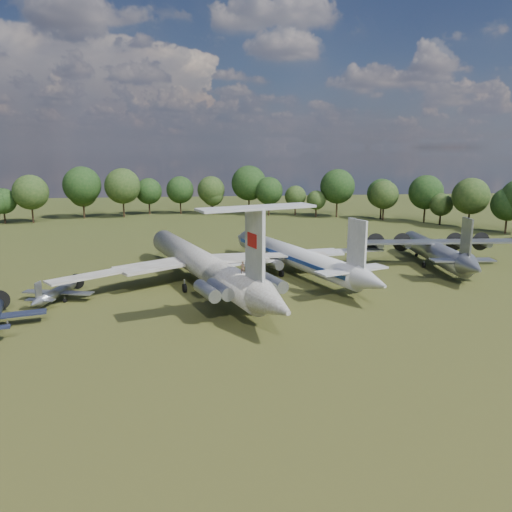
{
  "coord_description": "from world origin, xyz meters",
  "views": [
    {
      "loc": [
        1.18,
        -73.51,
        21.34
      ],
      "look_at": [
        9.8,
        0.93,
        5.0
      ],
      "focal_mm": 35.0,
      "sensor_mm": 36.0,
      "label": 1
    }
  ],
  "objects_px": {
    "person_on_il62": "(243,267)",
    "il62_airliner": "(201,268)",
    "small_prop_northwest": "(57,295)",
    "tu104_jet": "(293,260)",
    "an12_transport": "(434,254)"
  },
  "relations": [
    {
      "from": "il62_airliner",
      "to": "small_prop_northwest",
      "type": "relative_size",
      "value": 4.25
    },
    {
      "from": "person_on_il62",
      "to": "an12_transport",
      "type": "bearing_deg",
      "value": -159.99
    },
    {
      "from": "person_on_il62",
      "to": "il62_airliner",
      "type": "bearing_deg",
      "value": -83.28
    },
    {
      "from": "il62_airliner",
      "to": "tu104_jet",
      "type": "bearing_deg",
      "value": 2.41
    },
    {
      "from": "tu104_jet",
      "to": "person_on_il62",
      "type": "bearing_deg",
      "value": -137.05
    },
    {
      "from": "small_prop_northwest",
      "to": "person_on_il62",
      "type": "bearing_deg",
      "value": -6.68
    },
    {
      "from": "il62_airliner",
      "to": "an12_transport",
      "type": "height_order",
      "value": "il62_airliner"
    },
    {
      "from": "an12_transport",
      "to": "person_on_il62",
      "type": "relative_size",
      "value": 21.91
    },
    {
      "from": "tu104_jet",
      "to": "il62_airliner",
      "type": "bearing_deg",
      "value": -179.32
    },
    {
      "from": "il62_airliner",
      "to": "tu104_jet",
      "type": "distance_m",
      "value": 17.02
    },
    {
      "from": "il62_airliner",
      "to": "an12_transport",
      "type": "bearing_deg",
      "value": -7.91
    },
    {
      "from": "il62_airliner",
      "to": "tu104_jet",
      "type": "height_order",
      "value": "il62_airliner"
    },
    {
      "from": "il62_airliner",
      "to": "person_on_il62",
      "type": "bearing_deg",
      "value": -90.0
    },
    {
      "from": "il62_airliner",
      "to": "tu104_jet",
      "type": "relative_size",
      "value": 1.19
    },
    {
      "from": "an12_transport",
      "to": "il62_airliner",
      "type": "bearing_deg",
      "value": -165.36
    }
  ]
}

